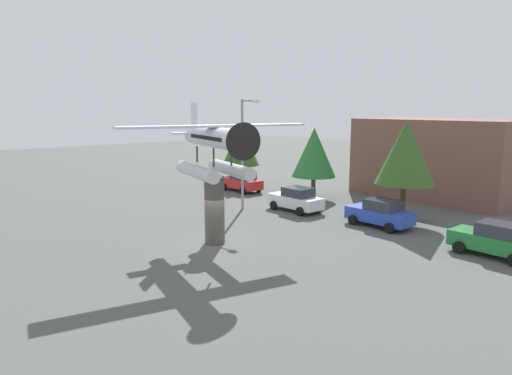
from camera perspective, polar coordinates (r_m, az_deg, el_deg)
The scene contains 12 objects.
ground_plane at distance 26.04m, azimuth -5.07°, elevation -6.82°, with size 140.00×140.00×0.00m, color #4C514C.
display_pedestal at distance 25.57m, azimuth -5.14°, elevation -2.81°, with size 1.10×1.10×3.73m, color #4C4742.
floatplane_monument at distance 24.91m, azimuth -5.15°, elevation 5.09°, with size 7.16×10.39×4.00m.
car_near_red at distance 41.44m, azimuth -1.79°, elevation 0.74°, with size 4.20×2.02×1.76m.
car_mid_white at distance 33.63m, azimuth 4.97°, elevation -1.45°, with size 4.20×2.02×1.76m.
car_far_blue at distance 30.20m, azimuth 15.06°, elevation -3.06°, with size 4.20×2.02×1.76m.
car_distant_green at distance 26.37m, azimuth 27.47°, elevation -5.72°, with size 4.20×2.02×1.76m.
streetlight_primary at distance 33.50m, azimuth -1.50°, elevation 5.05°, with size 1.84×0.28×8.02m.
storefront_building at distance 41.37m, azimuth 21.58°, elevation 3.34°, with size 12.86×7.01×6.50m, color brown.
tree_west at distance 44.32m, azimuth -1.90°, elevation 5.31°, with size 3.58×3.58×5.94m.
tree_east at distance 38.06m, azimuth 7.17°, elevation 4.32°, with size 3.59×3.59×5.84m.
tree_center_back at distance 31.21m, azimuth 17.97°, elevation 4.15°, with size 3.77×3.77×6.72m.
Camera 1 is at (20.42, -14.34, 7.48)m, focal length 32.43 mm.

